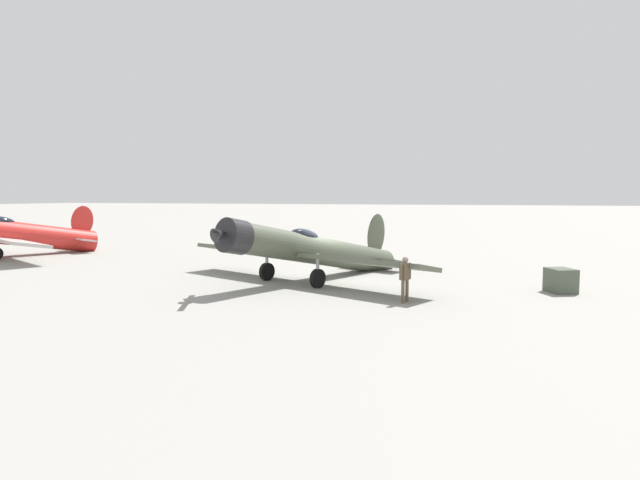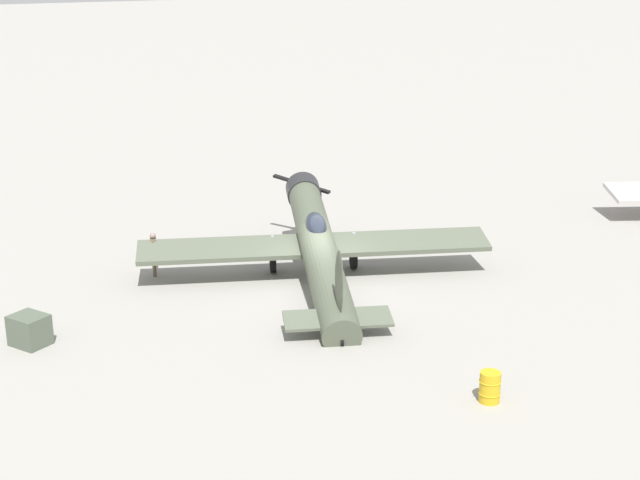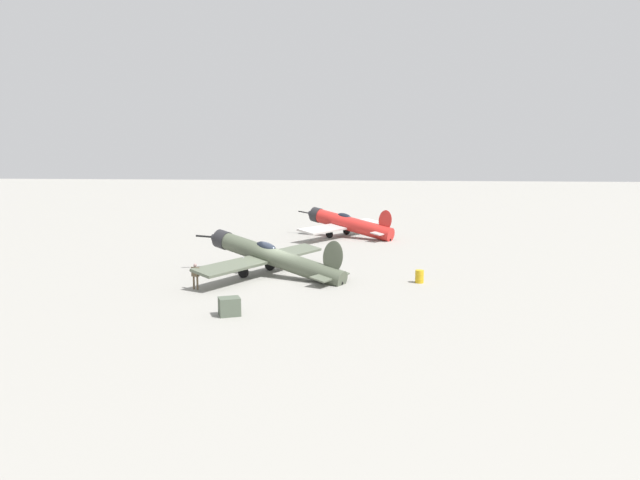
# 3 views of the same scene
# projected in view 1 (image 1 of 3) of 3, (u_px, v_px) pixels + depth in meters

# --- Properties ---
(ground_plane) EXTENTS (400.00, 400.00, 0.00)m
(ground_plane) POSITION_uv_depth(u_px,v_px,m) (320.00, 279.00, 24.95)
(ground_plane) COLOR gray
(airplane_foreground) EXTENTS (11.75, 12.55, 3.32)m
(airplane_foreground) POSITION_uv_depth(u_px,v_px,m) (312.00, 250.00, 24.45)
(airplane_foreground) COLOR #4C5442
(airplane_foreground) RESTS_ON ground_plane
(airplane_mid_apron) EXTENTS (10.88, 12.75, 3.36)m
(airplane_mid_apron) POSITION_uv_depth(u_px,v_px,m) (9.00, 234.00, 33.97)
(airplane_mid_apron) COLOR red
(airplane_mid_apron) RESTS_ON ground_plane
(ground_crew_mechanic) EXTENTS (0.61, 0.37, 1.66)m
(ground_crew_mechanic) POSITION_uv_depth(u_px,v_px,m) (405.00, 275.00, 19.38)
(ground_crew_mechanic) COLOR brown
(ground_crew_mechanic) RESTS_ON ground_plane
(equipment_crate) EXTENTS (1.37, 1.29, 0.96)m
(equipment_crate) POSITION_uv_depth(u_px,v_px,m) (561.00, 280.00, 21.47)
(equipment_crate) COLOR #4C5647
(equipment_crate) RESTS_ON ground_plane
(fuel_drum) EXTENTS (0.60, 0.60, 0.86)m
(fuel_drum) POSITION_uv_depth(u_px,v_px,m) (376.00, 250.00, 33.94)
(fuel_drum) COLOR gold
(fuel_drum) RESTS_ON ground_plane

